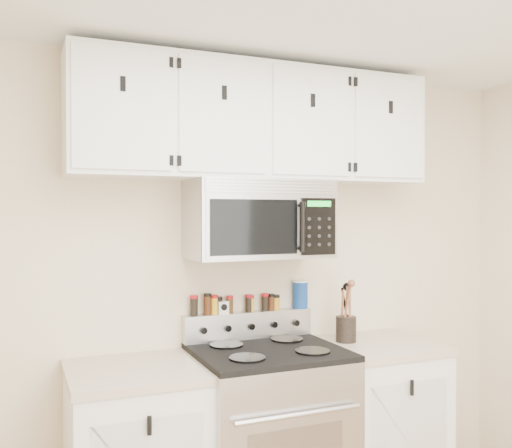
{
  "coord_description": "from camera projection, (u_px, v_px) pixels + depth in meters",
  "views": [
    {
      "loc": [
        -1.21,
        -1.28,
        1.66
      ],
      "look_at": [
        -0.06,
        1.45,
        1.6
      ],
      "focal_mm": 40.0,
      "sensor_mm": 36.0,
      "label": 1
    }
  ],
  "objects": [
    {
      "name": "spice_jar_6",
      "position": [
        251.0,
        303.0,
        3.24
      ],
      "size": [
        0.04,
        0.04,
        0.09
      ],
      "color": "gold",
      "rests_on": "range"
    },
    {
      "name": "back_wall",
      "position": [
        246.0,
        285.0,
        3.27
      ],
      "size": [
        3.5,
        0.01,
        2.5
      ],
      "primitive_type": "cube",
      "color": "beige",
      "rests_on": "floor"
    },
    {
      "name": "spice_jar_4",
      "position": [
        230.0,
        304.0,
        3.19
      ],
      "size": [
        0.04,
        0.04,
        0.1
      ],
      "color": "#3F290F",
      "rests_on": "range"
    },
    {
      "name": "spice_jar_2",
      "position": [
        214.0,
        304.0,
        3.16
      ],
      "size": [
        0.04,
        0.04,
        0.11
      ],
      "color": "gold",
      "rests_on": "range"
    },
    {
      "name": "spice_jar_1",
      "position": [
        207.0,
        304.0,
        3.14
      ],
      "size": [
        0.04,
        0.04,
        0.12
      ],
      "color": "#462311",
      "rests_on": "range"
    },
    {
      "name": "spice_jar_5",
      "position": [
        249.0,
        303.0,
        3.24
      ],
      "size": [
        0.04,
        0.04,
        0.1
      ],
      "color": "black",
      "rests_on": "range"
    },
    {
      "name": "utensil_crock",
      "position": [
        346.0,
        327.0,
        3.28
      ],
      "size": [
        0.12,
        0.12,
        0.34
      ],
      "color": "black",
      "rests_on": "base_cabinet_right"
    },
    {
      "name": "kitchen_timer",
      "position": [
        223.0,
        307.0,
        3.18
      ],
      "size": [
        0.06,
        0.05,
        0.07
      ],
      "primitive_type": "cube",
      "rotation": [
        0.0,
        0.0,
        0.04
      ],
      "color": "white",
      "rests_on": "range"
    },
    {
      "name": "spice_jar_9",
      "position": [
        276.0,
        302.0,
        3.3
      ],
      "size": [
        0.04,
        0.04,
        0.09
      ],
      "color": "orange",
      "rests_on": "range"
    },
    {
      "name": "spice_jar_7",
      "position": [
        265.0,
        302.0,
        3.28
      ],
      "size": [
        0.04,
        0.04,
        0.1
      ],
      "color": "black",
      "rests_on": "range"
    },
    {
      "name": "spice_jar_8",
      "position": [
        271.0,
        302.0,
        3.29
      ],
      "size": [
        0.04,
        0.04,
        0.09
      ],
      "color": "#462110",
      "rests_on": "range"
    },
    {
      "name": "microwave",
      "position": [
        259.0,
        219.0,
        3.08
      ],
      "size": [
        0.76,
        0.44,
        0.42
      ],
      "color": "#9E9EA3",
      "rests_on": "back_wall"
    },
    {
      "name": "range",
      "position": [
        268.0,
        437.0,
        2.99
      ],
      "size": [
        0.76,
        0.65,
        1.1
      ],
      "color": "#B7B7BA",
      "rests_on": "floor"
    },
    {
      "name": "spice_jar_3",
      "position": [
        219.0,
        305.0,
        3.17
      ],
      "size": [
        0.04,
        0.04,
        0.1
      ],
      "color": "black",
      "rests_on": "range"
    },
    {
      "name": "spice_jar_0",
      "position": [
        194.0,
        305.0,
        3.11
      ],
      "size": [
        0.05,
        0.05,
        0.11
      ],
      "color": "black",
      "rests_on": "range"
    },
    {
      "name": "base_cabinet_right",
      "position": [
        376.0,
        422.0,
        3.27
      ],
      "size": [
        0.64,
        0.62,
        0.92
      ],
      "color": "white",
      "rests_on": "floor"
    },
    {
      "name": "salt_canister",
      "position": [
        300.0,
        294.0,
        3.36
      ],
      "size": [
        0.09,
        0.09,
        0.16
      ],
      "color": "navy",
      "rests_on": "range"
    },
    {
      "name": "upper_cabinets",
      "position": [
        257.0,
        123.0,
        3.1
      ],
      "size": [
        2.0,
        0.35,
        0.62
      ],
      "color": "white",
      "rests_on": "back_wall"
    }
  ]
}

